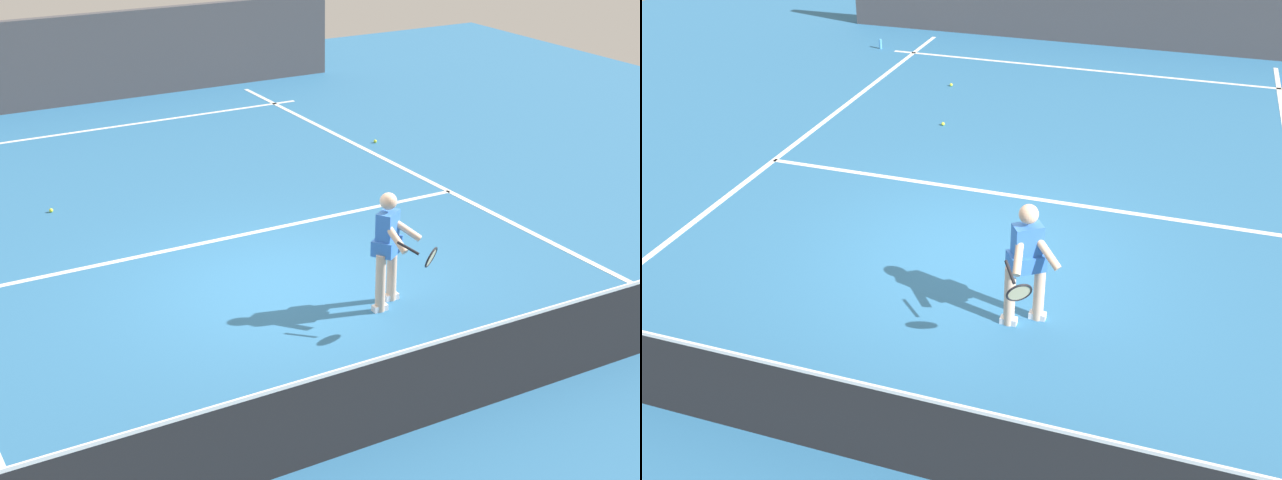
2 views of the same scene
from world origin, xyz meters
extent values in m
plane|color=teal|center=(0.00, 0.00, 0.00)|extent=(28.51, 28.51, 0.00)
cube|color=#47474C|center=(0.00, -10.67, 0.99)|extent=(13.43, 0.24, 1.97)
cube|color=white|center=(0.00, -8.47, 0.00)|extent=(9.43, 0.10, 0.01)
cube|color=white|center=(0.00, -1.89, 0.00)|extent=(8.43, 0.10, 0.01)
cube|color=white|center=(-4.21, 0.00, 0.00)|extent=(0.10, 19.93, 0.01)
cube|color=#232326|center=(0.00, 3.68, 0.48)|extent=(8.95, 0.02, 0.95)
cube|color=white|center=(0.00, 3.68, 0.97)|extent=(8.95, 0.02, 0.04)
cylinder|color=beige|center=(-1.08, 1.05, 0.39)|extent=(0.13, 0.13, 0.78)
cylinder|color=beige|center=(-0.78, 1.25, 0.39)|extent=(0.13, 0.13, 0.78)
cube|color=white|center=(-1.08, 1.05, 0.04)|extent=(0.20, 0.10, 0.08)
cube|color=white|center=(-0.78, 1.25, 0.04)|extent=(0.20, 0.10, 0.08)
cube|color=#3875D6|center=(-0.93, 1.15, 1.04)|extent=(0.38, 0.34, 0.52)
cube|color=#3875D6|center=(-0.93, 1.15, 0.84)|extent=(0.49, 0.45, 0.20)
sphere|color=beige|center=(-0.93, 1.15, 1.44)|extent=(0.22, 0.22, 0.22)
cylinder|color=beige|center=(-1.14, 1.20, 1.06)|extent=(0.45, 0.33, 0.37)
cylinder|color=beige|center=(-0.89, 1.36, 1.06)|extent=(0.16, 0.49, 0.37)
cylinder|color=black|center=(-0.88, 1.69, 1.02)|extent=(0.19, 0.27, 0.14)
torus|color=black|center=(-1.04, 1.94, 0.96)|extent=(0.30, 0.26, 0.28)
cylinder|color=beige|center=(-1.04, 1.94, 0.96)|extent=(0.25, 0.21, 0.23)
sphere|color=#D1E533|center=(1.97, -4.27, 0.03)|extent=(0.07, 0.07, 0.07)
sphere|color=#D1E533|center=(-4.61, -4.86, 0.03)|extent=(0.07, 0.07, 0.07)
camera|label=1|loc=(5.31, 10.46, 5.68)|focal=54.01mm
camera|label=2|loc=(-2.34, 7.81, 5.21)|focal=40.36mm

